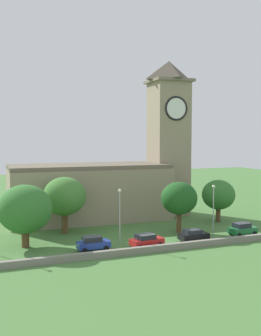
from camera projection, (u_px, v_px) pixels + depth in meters
ground_plane at (115, 222)px, 70.82m from camera, size 200.00×200.00×0.00m
church at (111, 177)px, 74.43m from camera, size 33.47×13.34×28.90m
quay_barrier at (164, 248)px, 52.97m from camera, size 52.90×0.70×0.85m
car_blue at (93, 243)px, 53.23m from camera, size 4.27×2.30×1.85m
car_red at (146, 240)px, 54.95m from camera, size 4.69×2.69×1.73m
car_black at (193, 235)px, 58.02m from camera, size 4.36×2.25×1.67m
car_green at (243, 229)px, 61.33m from camera, size 4.34×2.45×1.90m
streetlamp_west_mid at (120, 208)px, 55.59m from camera, size 0.44×0.44×7.71m
streetlamp_central at (213, 203)px, 60.53m from camera, size 0.44×0.44×7.65m
tree_riverside_west at (218, 195)px, 71.00m from camera, size 5.72×5.72×7.31m
tree_riverside_east at (64, 196)px, 62.30m from camera, size 6.53×6.53×8.67m
tree_by_tower at (25, 209)px, 54.39m from camera, size 7.21×7.21×8.42m
tree_churchyard at (179, 198)px, 62.86m from camera, size 5.59×5.59×7.87m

